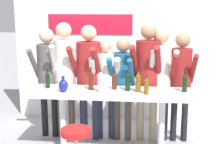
% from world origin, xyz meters
% --- Properties ---
extents(back_wall, '(3.88, 0.12, 2.60)m').
position_xyz_m(back_wall, '(-0.01, 1.49, 1.31)').
color(back_wall, white).
rests_on(back_wall, ground_plane).
extents(tasting_table, '(2.28, 0.58, 0.94)m').
position_xyz_m(tasting_table, '(-0.00, 0.00, 0.79)').
color(tasting_table, white).
rests_on(tasting_table, ground_plane).
extents(person_far_left, '(0.41, 0.55, 1.76)m').
position_xyz_m(person_far_left, '(-1.06, 0.51, 1.11)').
color(person_far_left, black).
rests_on(person_far_left, ground_plane).
extents(person_left, '(0.46, 0.59, 1.85)m').
position_xyz_m(person_left, '(-0.78, 0.49, 1.17)').
color(person_left, '#473D33').
rests_on(person_left, ground_plane).
extents(person_center_left, '(0.53, 0.64, 1.82)m').
position_xyz_m(person_center_left, '(-0.40, 0.48, 1.12)').
color(person_center_left, '#23283D').
rests_on(person_center_left, ground_plane).
extents(person_center, '(0.49, 0.57, 1.62)m').
position_xyz_m(person_center, '(-0.15, 0.52, 1.00)').
color(person_center, '#23283D').
rests_on(person_center, ground_plane).
extents(person_center_right, '(0.42, 0.53, 1.63)m').
position_xyz_m(person_center_right, '(0.13, 0.48, 1.01)').
color(person_center_right, '#473D33').
rests_on(person_center_right, ground_plane).
extents(person_right, '(0.50, 0.63, 1.85)m').
position_xyz_m(person_right, '(0.50, 0.49, 1.15)').
color(person_right, gray).
rests_on(person_right, ground_plane).
extents(person_far_right, '(0.45, 0.58, 1.77)m').
position_xyz_m(person_far_right, '(0.69, 0.53, 1.11)').
color(person_far_right, '#23283D').
rests_on(person_far_right, ground_plane).
extents(person_rightmost, '(0.38, 0.52, 1.71)m').
position_xyz_m(person_rightmost, '(1.01, 0.53, 1.08)').
color(person_rightmost, black).
rests_on(person_rightmost, ground_plane).
extents(wine_bottle_0, '(0.07, 0.07, 0.29)m').
position_xyz_m(wine_bottle_0, '(0.22, 0.03, 1.07)').
color(wine_bottle_0, black).
rests_on(wine_bottle_0, tasting_table).
extents(wine_bottle_1, '(0.08, 0.08, 0.31)m').
position_xyz_m(wine_bottle_1, '(-0.13, -0.10, 1.08)').
color(wine_bottle_1, '#B7BCC1').
rests_on(wine_bottle_1, tasting_table).
extents(wine_bottle_2, '(0.06, 0.06, 0.25)m').
position_xyz_m(wine_bottle_2, '(0.48, -0.12, 1.06)').
color(wine_bottle_2, brown).
rests_on(wine_bottle_2, tasting_table).
extents(wine_bottle_3, '(0.07, 0.07, 0.26)m').
position_xyz_m(wine_bottle_3, '(0.03, 0.10, 1.06)').
color(wine_bottle_3, '#4C1E0F').
rests_on(wine_bottle_3, tasting_table).
extents(wine_bottle_4, '(0.07, 0.07, 0.28)m').
position_xyz_m(wine_bottle_4, '(1.01, 0.06, 1.07)').
color(wine_bottle_4, black).
rests_on(wine_bottle_4, tasting_table).
extents(wine_bottle_5, '(0.06, 0.06, 0.28)m').
position_xyz_m(wine_bottle_5, '(-0.93, 0.07, 1.06)').
color(wine_bottle_5, black).
rests_on(wine_bottle_5, tasting_table).
extents(wine_bottle_6, '(0.07, 0.07, 0.32)m').
position_xyz_m(wine_bottle_6, '(-0.29, 0.03, 1.08)').
color(wine_bottle_6, '#4C1E0F').
rests_on(wine_bottle_6, tasting_table).
extents(wine_bottle_7, '(0.07, 0.07, 0.31)m').
position_xyz_m(wine_bottle_7, '(0.37, -0.01, 1.08)').
color(wine_bottle_7, brown).
rests_on(wine_bottle_7, tasting_table).
extents(decorative_vase, '(0.13, 0.13, 0.22)m').
position_xyz_m(decorative_vase, '(-0.65, -0.12, 1.03)').
color(decorative_vase, navy).
rests_on(decorative_vase, tasting_table).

